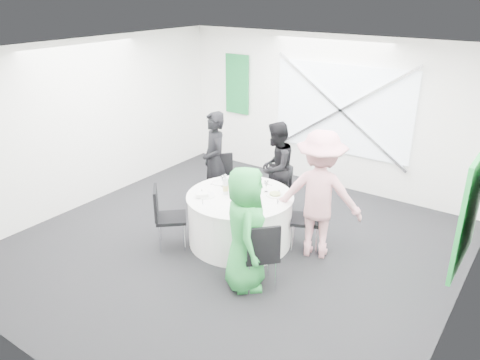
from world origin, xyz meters
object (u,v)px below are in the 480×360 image
Objects in this scene: chair_front_left at (165,213)px; clear_water_bottle at (226,186)px; chair_back_left at (222,178)px; person_man_back_left at (214,161)px; chair_back_right at (312,214)px; person_woman_pink at (319,195)px; chair_front_right at (261,251)px; green_water_bottle at (256,190)px; person_woman_green at (245,229)px; person_man_back at (276,168)px; chair_back at (276,187)px; banquet_table at (240,219)px.

chair_front_left is 3.05× the size of clear_water_bottle.
person_man_back_left is (-0.13, -0.04, 0.29)m from chair_back_left.
person_woman_pink reaches higher than chair_back_right.
chair_back_right is 1.31m from clear_water_bottle.
chair_front_right is at bearing -34.19° from clear_water_bottle.
green_water_bottle reaches higher than chair_back_right.
green_water_bottle reaches higher than chair_front_left.
person_woman_green is (-0.21, -0.04, 0.26)m from chair_front_right.
person_woman_green is at bearing -95.55° from chair_back_left.
person_man_back_left is at bearing -122.66° from chair_back_right.
chair_front_right is 2.30m from person_man_back.
person_woman_pink is (1.98, -0.41, 0.36)m from chair_back_left.
chair_back is 0.50× the size of person_man_back_left.
person_man_back is (-0.13, 1.21, 0.40)m from banquet_table.
person_woman_pink is (1.13, -0.74, 0.43)m from chair_back.
chair_front_right is 1.25m from person_woman_pink.
person_woman_pink is at bearing -145.82° from chair_front_right.
banquet_table is 1.66× the size of chair_front_right.
person_man_back_left reaches higher than banquet_table.
person_woman_green reaches higher than banquet_table.
person_woman_pink is at bearing -61.35° from chair_back_left.
banquet_table is 1.63× the size of chair_back_left.
clear_water_bottle is (0.70, -0.85, 0.32)m from chair_back_left.
person_man_back_left is (-1.03, 0.72, 0.47)m from banquet_table.
chair_back is at bearing -111.02° from chair_front_right.
clear_water_bottle is (-0.15, -1.18, 0.39)m from chair_back.
clear_water_bottle reaches higher than chair_back.
chair_back_right is 0.55× the size of person_man_back_left.
green_water_bottle is (1.13, -0.68, 0.32)m from chair_back_left.
person_man_back is 5.05× the size of clear_water_bottle.
chair_back_left is 0.52× the size of person_woman_pink.
person_woman_pink is 5.96× the size of clear_water_bottle.
chair_back is at bearing -147.73° from chair_back_right.
person_woman_pink is (0.18, 1.19, 0.36)m from chair_front_right.
person_man_back_left is 1.03m from person_man_back.
chair_front_left is (-1.76, -1.18, 0.01)m from chair_back_right.
chair_back_left is 0.32m from person_man_back_left.
chair_front_left is 0.58× the size of person_woman_green.
person_man_back_left is at bearing 153.16° from green_water_bottle.
chair_front_right is 2.49m from person_man_back_left.
person_woman_green is (-0.26, -1.31, 0.26)m from chair_back_right.
chair_back_left is at bearing -65.46° from person_man_back.
person_man_back is (0.77, 0.45, 0.22)m from chair_back_left.
chair_back_right is 0.51× the size of person_woman_pink.
chair_back is 0.46× the size of person_woman_pink.
chair_front_right is (0.95, -1.92, 0.06)m from chair_back.
chair_back_right is at bearing 48.47° from person_man_back.
banquet_table is 1.66× the size of chair_front_left.
banquet_table is 1.85× the size of chair_back.
green_water_bottle is 0.96× the size of clear_water_bottle.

